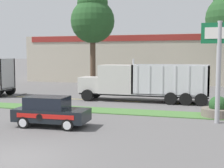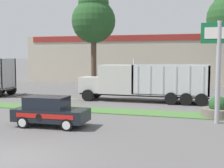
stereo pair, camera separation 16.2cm
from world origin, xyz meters
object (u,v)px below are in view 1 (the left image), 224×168
object	(u,v)px
dump_truck_trail	(130,83)
stone_planter	(218,110)
store_sign_post	(219,54)
rally_car	(50,111)

from	to	relation	value
dump_truck_trail	stone_planter	size ratio (longest dim) A/B	5.32
dump_truck_trail	stone_planter	distance (m)	8.91
store_sign_post	stone_planter	xyz separation A→B (m)	(0.13, 1.92, -3.58)
store_sign_post	stone_planter	world-z (taller)	store_sign_post
dump_truck_trail	rally_car	world-z (taller)	dump_truck_trail
dump_truck_trail	stone_planter	xyz separation A→B (m)	(7.02, -5.38, -1.12)
dump_truck_trail	store_sign_post	xyz separation A→B (m)	(6.89, -7.29, 2.46)
dump_truck_trail	rally_car	bearing A→B (deg)	-101.35
dump_truck_trail	store_sign_post	distance (m)	10.33
dump_truck_trail	store_sign_post	world-z (taller)	store_sign_post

